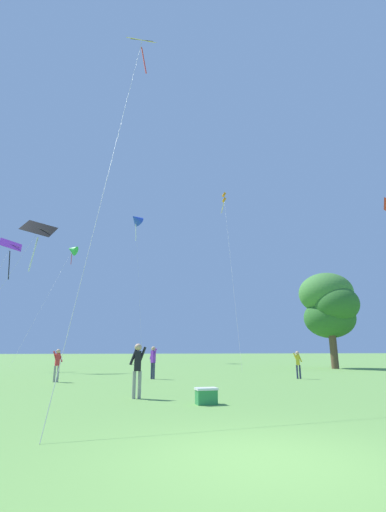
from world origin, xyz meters
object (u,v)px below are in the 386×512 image
(kite_black_large, at_px, (37,237))
(kite_green_small, at_px, (72,250))
(tree_left_oak, at_px, (329,305))
(picnic_cooler, at_px, (206,396))
(kite_purple_streamer, at_px, (10,252))
(person_with_spool, at_px, (153,359))
(person_in_red_shirt, at_px, (138,365))
(person_child_small, at_px, (298,362))
(kite_orange_box, at_px, (224,200))
(kite_yellow_diamond, at_px, (141,49))
(person_in_blue_jacket, at_px, (57,362))
(kite_blue_delta, at_px, (136,219))

(kite_black_large, height_order, kite_green_small, kite_green_small)
(tree_left_oak, bearing_deg, picnic_cooler, -134.21)
(kite_purple_streamer, bearing_deg, kite_green_small, 77.00)
(person_with_spool, relative_size, tree_left_oak, 0.20)
(person_in_red_shirt, xyz_separation_m, picnic_cooler, (1.74, -1.76, -0.78))
(person_in_red_shirt, xyz_separation_m, person_child_small, (9.28, 5.95, -0.14))
(person_with_spool, bearing_deg, picnic_cooler, -89.84)
(kite_purple_streamer, xyz_separation_m, picnic_cooler, (10.57, -21.91, -9.33))
(kite_orange_box, height_order, person_in_red_shirt, kite_orange_box)
(kite_orange_box, height_order, tree_left_oak, kite_orange_box)
(kite_purple_streamer, distance_m, kite_yellow_diamond, 20.03)
(person_in_blue_jacket, bearing_deg, kite_blue_delta, 78.26)
(kite_orange_box, relative_size, tree_left_oak, 2.20)
(kite_yellow_diamond, relative_size, tree_left_oak, 2.24)
(kite_yellow_diamond, relative_size, person_child_small, 12.95)
(kite_blue_delta, bearing_deg, kite_purple_streamer, -124.93)
(tree_left_oak, xyz_separation_m, picnic_cooler, (-16.73, -17.20, -5.17))
(kite_blue_delta, height_order, person_child_small, kite_blue_delta)
(kite_purple_streamer, height_order, kite_green_small, kite_green_small)
(kite_blue_delta, relative_size, tree_left_oak, 2.56)
(person_in_red_shirt, relative_size, person_with_spool, 0.99)
(person_child_small, relative_size, picnic_cooler, 2.38)
(kite_purple_streamer, distance_m, tree_left_oak, 28.02)
(kite_green_small, relative_size, picnic_cooler, 25.46)
(kite_black_large, height_order, person_with_spool, kite_black_large)
(person_with_spool, bearing_deg, kite_green_small, 103.40)
(kite_yellow_diamond, bearing_deg, person_in_blue_jacket, 131.84)
(kite_purple_streamer, distance_m, person_child_small, 24.60)
(kite_blue_delta, distance_m, kite_purple_streamer, 23.55)
(tree_left_oak, bearing_deg, kite_orange_box, 139.29)
(kite_black_large, distance_m, kite_orange_box, 19.31)
(kite_blue_delta, bearing_deg, person_child_small, -79.18)
(tree_left_oak, bearing_deg, kite_green_small, 138.40)
(kite_blue_delta, bearing_deg, kite_black_large, -116.59)
(kite_blue_delta, relative_size, kite_black_large, 1.75)
(kite_yellow_diamond, xyz_separation_m, person_with_spool, (1.73, 4.05, -15.94))
(kite_blue_delta, distance_m, person_with_spool, 35.26)
(person_in_blue_jacket, bearing_deg, person_in_red_shirt, -66.89)
(person_in_red_shirt, bearing_deg, kite_purple_streamer, 113.65)
(kite_orange_box, bearing_deg, picnic_cooler, -111.86)
(picnic_cooler, bearing_deg, person_in_blue_jacket, 118.30)
(kite_black_large, distance_m, person_child_small, 22.01)
(kite_purple_streamer, relative_size, person_in_blue_jacket, 7.11)
(person_with_spool, bearing_deg, kite_black_large, 128.81)
(kite_orange_box, bearing_deg, person_with_spool, -124.15)
(kite_blue_delta, relative_size, kite_green_small, 1.38)
(kite_purple_streamer, bearing_deg, kite_orange_box, 4.51)
(kite_orange_box, relative_size, person_in_blue_jacket, 11.93)
(person_with_spool, distance_m, picnic_cooler, 9.59)
(person_child_small, relative_size, tree_left_oak, 0.17)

